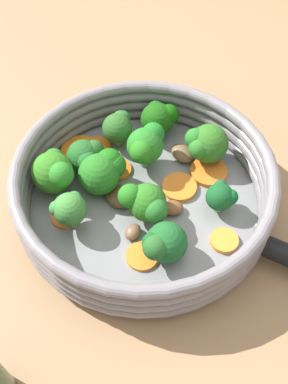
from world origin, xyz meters
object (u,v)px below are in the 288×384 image
Objects in this scene: broccoli_floret_2 at (206,144)px; broccoli_floret_9 at (118,127)px; broccoli_floret_0 at (69,209)px; carrot_slice_5 at (142,256)px; broccoli_floret_10 at (160,117)px; carrot_slice_2 at (97,148)px; carrot_slice_1 at (209,172)px; broccoli_floret_1 at (145,202)px; broccoli_floret_8 at (163,243)px; broccoli_floret_5 at (221,196)px; broccoli_floret_3 at (146,145)px; broccoli_floret_6 at (86,157)px; carrot_slice_7 at (179,187)px; skillet at (144,202)px; carrot_slice_0 at (117,169)px; carrot_slice_4 at (81,150)px; mushroom_piece_0 at (185,154)px; mushroom_piece_3 at (172,208)px; mushroom_piece_2 at (133,232)px; broccoli_floret_4 at (103,170)px; broccoli_floret_7 at (54,172)px; carrot_slice_6 at (65,217)px; mushroom_piece_1 at (118,196)px; carrot_slice_3 at (224,241)px.

broccoli_floret_2 is 1.15× the size of broccoli_floret_9.
carrot_slice_5 is at bearing -81.96° from broccoli_floret_0.
carrot_slice_2 is at bearing 144.24° from broccoli_floret_10.
carrot_slice_1 is 0.10m from broccoli_floret_1.
broccoli_floret_1 is 0.05m from broccoli_floret_8.
carrot_slice_1 is 0.12m from broccoli_floret_9.
carrot_slice_2 is 0.94× the size of broccoli_floret_5.
broccoli_floret_3 reaches higher than broccoli_floret_6.
skillet is at bearing 147.52° from carrot_slice_7.
carrot_slice_4 is at bearing 92.86° from carrot_slice_0.
mushroom_piece_0 reaches higher than carrot_slice_1.
broccoli_floret_2 is at bearing -59.55° from carrot_slice_4.
skillet is 10.57× the size of mushroom_piece_3.
carrot_slice_0 is 0.13m from broccoli_floret_5.
mushroom_piece_2 is at bearing -135.75° from broccoli_floret_9.
carrot_slice_5 is at bearing -123.58° from carrot_slice_2.
carrot_slice_1 is at bearing -45.33° from broccoli_floret_4.
broccoli_floret_4 is at bearing -47.97° from broccoli_floret_7.
broccoli_floret_1 is 1.73× the size of mushroom_piece_0.
carrot_slice_6 is at bearing 143.39° from carrot_slice_7.
broccoli_floret_8 is 0.09m from mushroom_piece_1.
broccoli_floret_9 is at bearing -35.66° from carrot_slice_4.
mushroom_piece_0 is at bearing -16.00° from mushroom_piece_1.
skillet is 4.95× the size of broccoli_floret_4.
broccoli_floret_9 is at bearing 107.93° from mushroom_piece_0.
broccoli_floret_8 is 1.03× the size of broccoli_floret_10.
carrot_slice_7 is at bearing -32.48° from skillet.
carrot_slice_1 is 1.46× the size of carrot_slice_3.
skillet is 0.06m from carrot_slice_0.
broccoli_floret_0 is 0.11m from broccoli_floret_8.
carrot_slice_5 is 0.65× the size of broccoli_floret_2.
broccoli_floret_7 is 1.20× the size of broccoli_floret_9.
broccoli_floret_4 is at bearing 159.73° from broccoli_floret_3.
carrot_slice_1 is at bearing -56.29° from carrot_slice_0.
carrot_slice_4 is at bearing 100.51° from carrot_slice_7.
broccoli_floret_9 is (0.05, 0.08, 0.03)m from skillet.
carrot_slice_2 is 0.11m from carrot_slice_6.
carrot_slice_4 is (-0.06, 0.15, -0.00)m from carrot_slice_1.
broccoli_floret_0 is 0.16m from mushroom_piece_0.
mushroom_piece_0 is at bearing 23.53° from broccoli_floret_8.
mushroom_piece_2 reaches higher than carrot_slice_5.
broccoli_floret_3 reaches higher than broccoli_floret_1.
broccoli_floret_2 reaches higher than carrot_slice_1.
mushroom_piece_2 is (-0.07, -0.11, 0.00)m from carrot_slice_2.
broccoli_floret_2 reaches higher than broccoli_floret_9.
skillet is 0.04m from mushroom_piece_3.
mushroom_piece_1 is 0.05m from mushroom_piece_2.
broccoli_floret_1 is at bearing 170.47° from carrot_slice_7.
carrot_slice_7 is at bearing -74.17° from carrot_slice_0.
mushroom_piece_0 is at bearing -62.37° from carrot_slice_2.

